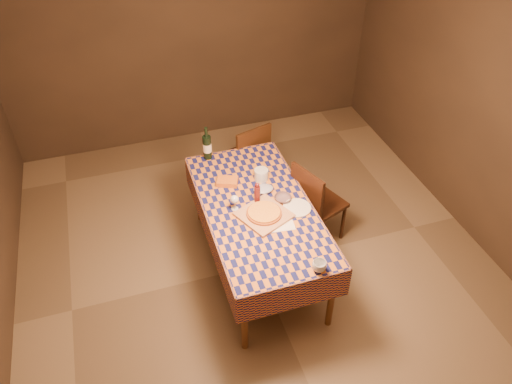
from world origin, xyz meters
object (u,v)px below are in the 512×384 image
at_px(dining_table, 258,213).
at_px(wine_bottle, 207,147).
at_px(pizza, 264,213).
at_px(cutting_board, 264,215).
at_px(chair_right, 314,201).
at_px(white_plate, 297,208).
at_px(bowl, 283,199).
at_px(chair_far, 248,156).

bearing_deg(dining_table, wine_bottle, 105.95).
relative_size(dining_table, pizza, 4.73).
distance_m(cutting_board, chair_right, 0.74).
xyz_separation_m(cutting_board, chair_right, (0.62, 0.31, -0.26)).
bearing_deg(white_plate, cutting_board, -179.31).
bearing_deg(wine_bottle, chair_right, -37.84).
relative_size(wine_bottle, chair_right, 0.38).
bearing_deg(bowl, dining_table, -177.40).
bearing_deg(dining_table, bowl, 2.60).
height_order(dining_table, pizza, pizza).
distance_m(chair_far, chair_right, 0.99).
height_order(bowl, chair_right, chair_right).
xyz_separation_m(pizza, chair_far, (0.22, 1.21, -0.29)).
xyz_separation_m(dining_table, bowl, (0.24, 0.01, 0.10)).
relative_size(dining_table, chair_right, 1.98).
distance_m(bowl, wine_bottle, 0.98).
bearing_deg(cutting_board, pizza, 180.00).
height_order(bowl, chair_far, chair_far).
height_order(bowl, white_plate, bowl).
relative_size(pizza, chair_far, 0.42).
distance_m(wine_bottle, chair_right, 1.17).
relative_size(dining_table, white_plate, 7.42).
height_order(dining_table, white_plate, white_plate).
bearing_deg(wine_bottle, cutting_board, -75.28).
bearing_deg(dining_table, cutting_board, -83.64).
bearing_deg(chair_right, bowl, -157.33).
xyz_separation_m(dining_table, pizza, (0.01, -0.13, 0.12)).
distance_m(pizza, chair_right, 0.75).
distance_m(pizza, wine_bottle, 1.03).
bearing_deg(chair_far, white_plate, -86.11).
distance_m(cutting_board, pizza, 0.03).
bearing_deg(dining_table, chair_far, 77.51).
bearing_deg(dining_table, chair_right, 15.45).
bearing_deg(dining_table, pizza, -83.64).
height_order(cutting_board, bowl, bowl).
xyz_separation_m(pizza, white_plate, (0.31, 0.00, -0.03)).
xyz_separation_m(cutting_board, pizza, (-0.00, 0.00, 0.03)).
height_order(dining_table, wine_bottle, wine_bottle).
relative_size(cutting_board, chair_far, 0.42).
bearing_deg(wine_bottle, chair_far, 24.86).
bearing_deg(chair_far, bowl, -89.97).
height_order(cutting_board, chair_right, chair_right).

